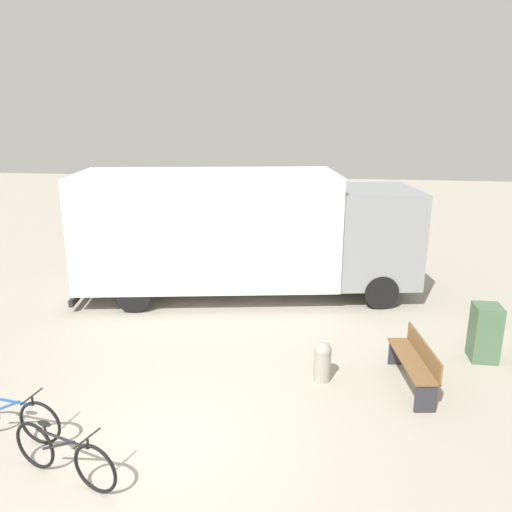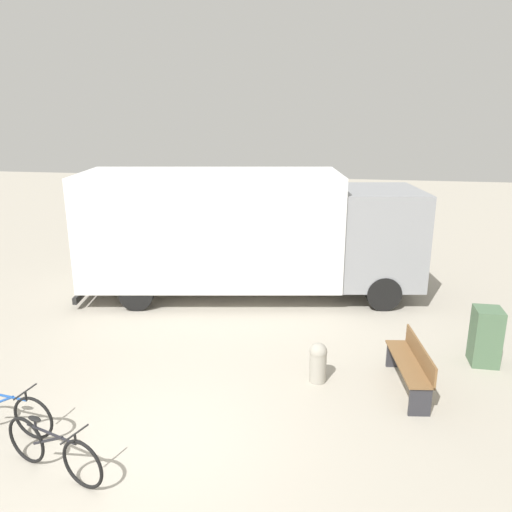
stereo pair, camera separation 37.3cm
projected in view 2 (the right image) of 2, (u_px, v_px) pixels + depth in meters
name	position (u px, v px, depth m)	size (l,w,h in m)	color
ground_plane	(155.00, 448.00, 7.02)	(60.00, 60.00, 0.00)	#A8A091
delivery_truck	(246.00, 229.00, 12.50)	(8.66, 3.81, 3.14)	white
park_bench	(412.00, 364.00, 8.37)	(0.63, 1.69, 0.84)	brown
bicycle_near	(4.00, 410.00, 7.28)	(1.70, 0.44, 0.76)	black
bicycle_middle	(53.00, 450.00, 6.42)	(1.64, 0.63, 0.76)	black
bollard_near_bench	(318.00, 361.00, 8.65)	(0.31, 0.31, 0.73)	#9E998C
utility_box	(486.00, 336.00, 9.24)	(0.49, 0.51, 1.09)	#4C6B4C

